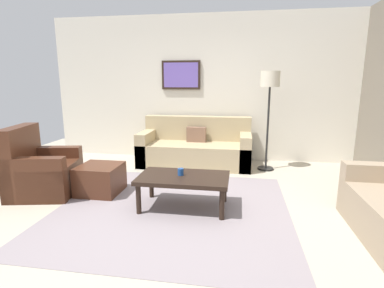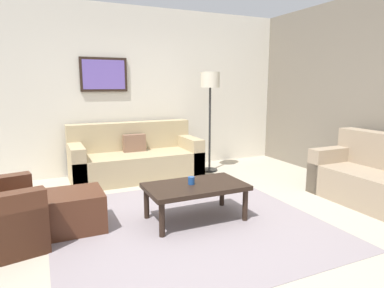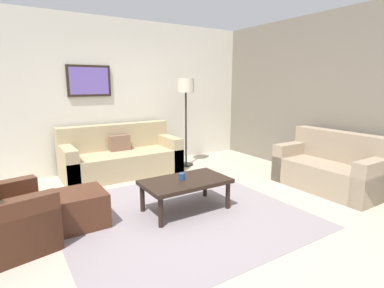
# 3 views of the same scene
# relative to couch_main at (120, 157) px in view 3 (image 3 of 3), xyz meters

# --- Properties ---
(ground_plane) EXTENTS (8.00, 8.00, 0.00)m
(ground_plane) POSITION_rel_couch_main_xyz_m (0.02, -2.10, -0.30)
(ground_plane) COLOR #B2A893
(rear_partition) EXTENTS (6.00, 0.12, 2.80)m
(rear_partition) POSITION_rel_couch_main_xyz_m (0.02, 0.50, 1.10)
(rear_partition) COLOR silver
(rear_partition) RESTS_ON ground_plane
(stone_feature_panel) EXTENTS (0.12, 5.20, 2.80)m
(stone_feature_panel) POSITION_rel_couch_main_xyz_m (3.02, -2.10, 1.10)
(stone_feature_panel) COLOR slate
(stone_feature_panel) RESTS_ON ground_plane
(area_rug) EXTENTS (2.82, 2.71, 0.01)m
(area_rug) POSITION_rel_couch_main_xyz_m (0.02, -2.10, -0.29)
(area_rug) COLOR gray
(area_rug) RESTS_ON ground_plane
(couch_main) EXTENTS (2.04, 0.91, 0.88)m
(couch_main) POSITION_rel_couch_main_xyz_m (0.00, 0.00, 0.00)
(couch_main) COLOR tan
(couch_main) RESTS_ON ground_plane
(couch_loveseat) EXTENTS (0.80, 1.55, 0.88)m
(couch_loveseat) POSITION_rel_couch_main_xyz_m (2.50, -2.55, 0.00)
(couch_loveseat) COLOR gray
(couch_loveseat) RESTS_ON ground_plane
(ottoman) EXTENTS (0.56, 0.56, 0.40)m
(ottoman) POSITION_rel_couch_main_xyz_m (-1.10, -1.73, -0.10)
(ottoman) COLOR #4C2819
(ottoman) RESTS_ON ground_plane
(coffee_table) EXTENTS (1.10, 0.64, 0.41)m
(coffee_table) POSITION_rel_couch_main_xyz_m (0.15, -2.04, 0.06)
(coffee_table) COLOR black
(coffee_table) RESTS_ON ground_plane
(cup) EXTENTS (0.07, 0.07, 0.09)m
(cup) POSITION_rel_couch_main_xyz_m (0.11, -2.01, 0.16)
(cup) COLOR #1E478C
(cup) RESTS_ON coffee_table
(lamp_standing) EXTENTS (0.32, 0.32, 1.71)m
(lamp_standing) POSITION_rel_couch_main_xyz_m (1.29, -0.19, 1.11)
(lamp_standing) COLOR black
(lamp_standing) RESTS_ON ground_plane
(framed_artwork) EXTENTS (0.76, 0.04, 0.55)m
(framed_artwork) POSITION_rel_couch_main_xyz_m (-0.36, 0.42, 1.36)
(framed_artwork) COLOR black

